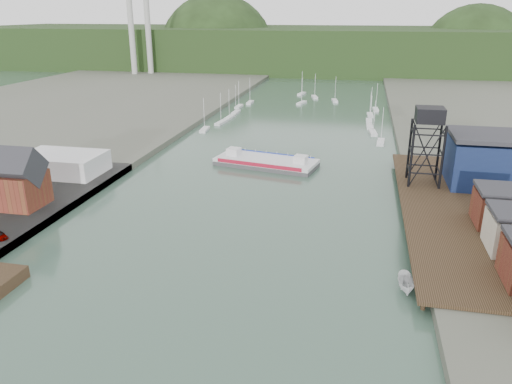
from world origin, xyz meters
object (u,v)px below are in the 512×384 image
at_px(harbor_building, 10,183).
at_px(chain_ferry, 266,162).
at_px(motorboat, 406,284).
at_px(lift_tower, 429,120).

bearing_deg(harbor_building, chain_ferry, 44.42).
distance_m(harbor_building, motorboat, 72.61).
bearing_deg(motorboat, chain_ferry, 115.43).
height_order(harbor_building, lift_tower, lift_tower).
relative_size(harbor_building, lift_tower, 0.76).
bearing_deg(chain_ferry, harbor_building, -124.20).
bearing_deg(chain_ferry, lift_tower, -7.57).
distance_m(harbor_building, lift_tower, 82.49).
xyz_separation_m(harbor_building, motorboat, (71.12, -13.74, -5.04)).
bearing_deg(lift_tower, chain_ferry, 161.05).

